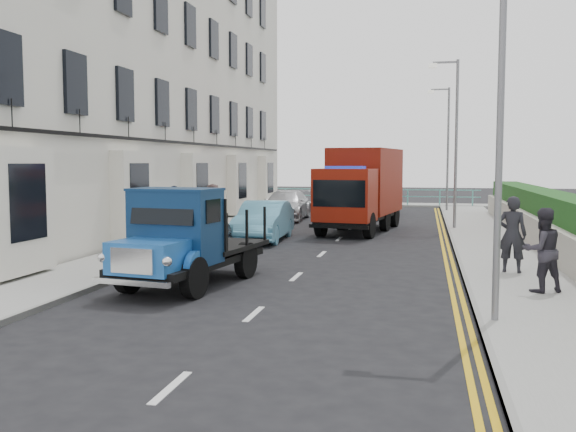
{
  "coord_description": "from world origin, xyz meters",
  "views": [
    {
      "loc": [
        3.09,
        -13.36,
        2.83
      ],
      "look_at": [
        -0.48,
        3.26,
        1.4
      ],
      "focal_mm": 40.0,
      "sensor_mm": 36.0,
      "label": 1
    }
  ],
  "objects_px": {
    "parked_car_front": "(196,235)",
    "pedestrian_east_near": "(512,234)",
    "red_lorry": "(362,187)",
    "lamp_far": "(446,141)",
    "bedford_lorry": "(179,244)",
    "lamp_near": "(493,92)",
    "lamp_mid": "(453,134)"
  },
  "relations": [
    {
      "from": "lamp_near",
      "to": "parked_car_front",
      "type": "relative_size",
      "value": 1.83
    },
    {
      "from": "lamp_mid",
      "to": "lamp_far",
      "type": "distance_m",
      "value": 10.0
    },
    {
      "from": "lamp_far",
      "to": "bedford_lorry",
      "type": "bearing_deg",
      "value": -104.95
    },
    {
      "from": "red_lorry",
      "to": "parked_car_front",
      "type": "height_order",
      "value": "red_lorry"
    },
    {
      "from": "red_lorry",
      "to": "pedestrian_east_near",
      "type": "distance_m",
      "value": 11.05
    },
    {
      "from": "lamp_far",
      "to": "bedford_lorry",
      "type": "relative_size",
      "value": 1.43
    },
    {
      "from": "lamp_near",
      "to": "parked_car_front",
      "type": "distance_m",
      "value": 10.77
    },
    {
      "from": "lamp_far",
      "to": "lamp_mid",
      "type": "bearing_deg",
      "value": -90.0
    },
    {
      "from": "lamp_mid",
      "to": "red_lorry",
      "type": "distance_m",
      "value": 4.35
    },
    {
      "from": "lamp_mid",
      "to": "bedford_lorry",
      "type": "relative_size",
      "value": 1.43
    },
    {
      "from": "bedford_lorry",
      "to": "pedestrian_east_near",
      "type": "height_order",
      "value": "bedford_lorry"
    },
    {
      "from": "red_lorry",
      "to": "lamp_near",
      "type": "bearing_deg",
      "value": -67.93
    },
    {
      "from": "bedford_lorry",
      "to": "parked_car_front",
      "type": "distance_m",
      "value": 4.91
    },
    {
      "from": "bedford_lorry",
      "to": "parked_car_front",
      "type": "relative_size",
      "value": 1.28
    },
    {
      "from": "lamp_far",
      "to": "pedestrian_east_near",
      "type": "height_order",
      "value": "lamp_far"
    },
    {
      "from": "lamp_far",
      "to": "red_lorry",
      "type": "relative_size",
      "value": 1.04
    },
    {
      "from": "pedestrian_east_near",
      "to": "lamp_near",
      "type": "bearing_deg",
      "value": 91.12
    },
    {
      "from": "parked_car_front",
      "to": "pedestrian_east_near",
      "type": "relative_size",
      "value": 2.03
    },
    {
      "from": "lamp_far",
      "to": "red_lorry",
      "type": "bearing_deg",
      "value": -108.44
    },
    {
      "from": "red_lorry",
      "to": "bedford_lorry",
      "type": "bearing_deg",
      "value": -93.46
    },
    {
      "from": "lamp_near",
      "to": "lamp_far",
      "type": "bearing_deg",
      "value": 90.0
    },
    {
      "from": "lamp_far",
      "to": "bedford_lorry",
      "type": "height_order",
      "value": "lamp_far"
    },
    {
      "from": "parked_car_front",
      "to": "pedestrian_east_near",
      "type": "height_order",
      "value": "pedestrian_east_near"
    },
    {
      "from": "lamp_far",
      "to": "pedestrian_east_near",
      "type": "relative_size",
      "value": 3.71
    },
    {
      "from": "lamp_near",
      "to": "lamp_far",
      "type": "relative_size",
      "value": 1.0
    },
    {
      "from": "red_lorry",
      "to": "parked_car_front",
      "type": "xyz_separation_m",
      "value": [
        -4.14,
        -8.42,
        -1.15
      ]
    },
    {
      "from": "parked_car_front",
      "to": "pedestrian_east_near",
      "type": "distance_m",
      "value": 8.95
    },
    {
      "from": "lamp_far",
      "to": "red_lorry",
      "type": "xyz_separation_m",
      "value": [
        -3.64,
        -10.92,
        -2.19
      ]
    },
    {
      "from": "lamp_far",
      "to": "parked_car_front",
      "type": "relative_size",
      "value": 1.83
    },
    {
      "from": "lamp_near",
      "to": "lamp_far",
      "type": "xyz_separation_m",
      "value": [
        0.0,
        26.0,
        0.0
      ]
    },
    {
      "from": "bedford_lorry",
      "to": "red_lorry",
      "type": "bearing_deg",
      "value": 86.84
    },
    {
      "from": "parked_car_front",
      "to": "bedford_lorry",
      "type": "bearing_deg",
      "value": -77.28
    }
  ]
}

